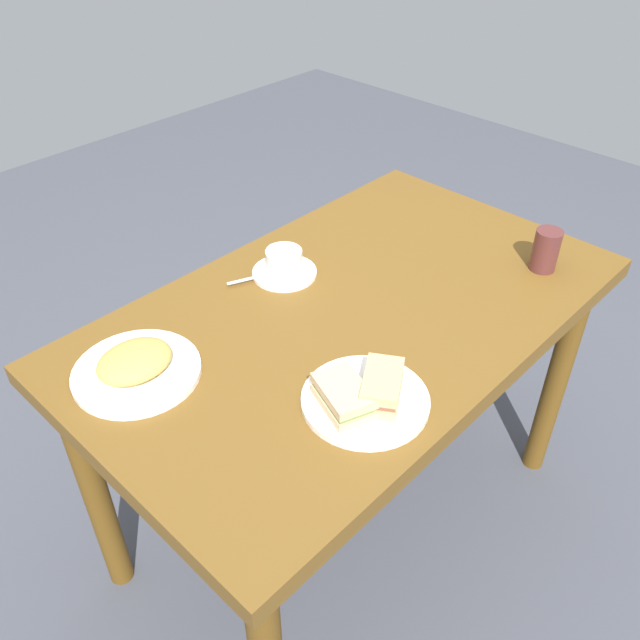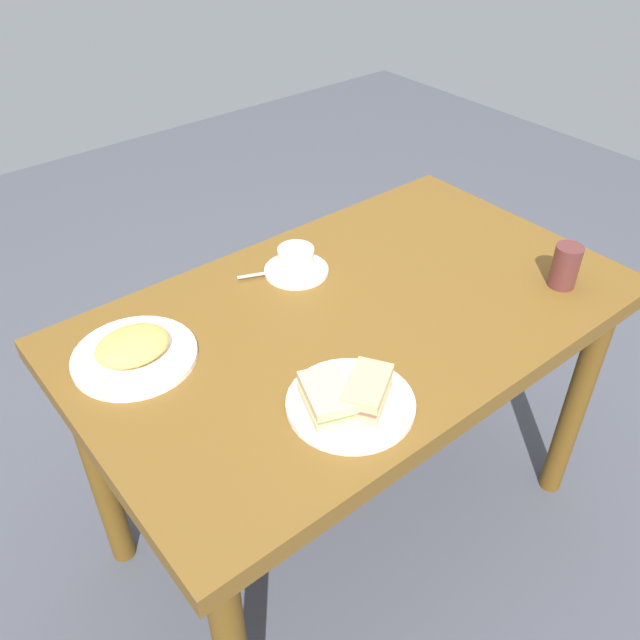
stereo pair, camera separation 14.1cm
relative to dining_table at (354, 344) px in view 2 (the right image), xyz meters
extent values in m
plane|color=#454851|center=(0.00, 0.00, -0.67)|extent=(6.00, 6.00, 0.00)
cube|color=brown|center=(0.00, 0.00, 0.08)|extent=(1.28, 0.76, 0.05)
cylinder|color=brown|center=(-0.57, -0.31, -0.31)|extent=(0.06, 0.06, 0.72)
cylinder|color=brown|center=(0.57, -0.31, -0.31)|extent=(0.06, 0.06, 0.72)
cylinder|color=brown|center=(-0.57, 0.31, -0.31)|extent=(0.06, 0.06, 0.72)
cylinder|color=white|center=(0.21, 0.22, 0.11)|extent=(0.25, 0.25, 0.01)
cube|color=tan|center=(0.19, 0.24, 0.12)|extent=(0.14, 0.12, 0.02)
cube|color=brown|center=(0.19, 0.24, 0.14)|extent=(0.13, 0.11, 0.01)
cube|color=tan|center=(0.19, 0.24, 0.16)|extent=(0.14, 0.12, 0.02)
cube|color=#D4B482|center=(0.25, 0.20, 0.12)|extent=(0.12, 0.14, 0.02)
cube|color=olive|center=(0.25, 0.20, 0.14)|extent=(0.11, 0.13, 0.01)
cube|color=#D2AE80|center=(0.25, 0.20, 0.15)|extent=(0.12, 0.14, 0.02)
cylinder|color=white|center=(0.01, -0.21, 0.11)|extent=(0.16, 0.16, 0.01)
cylinder|color=white|center=(0.01, -0.21, 0.14)|extent=(0.09, 0.09, 0.06)
cylinder|color=#A48542|center=(0.01, -0.21, 0.16)|extent=(0.08, 0.08, 0.01)
torus|color=white|center=(0.00, -0.25, 0.14)|extent=(0.02, 0.04, 0.04)
cube|color=silver|center=(0.11, -0.25, 0.11)|extent=(0.07, 0.04, 0.00)
ellipsoid|color=silver|center=(0.07, -0.23, 0.11)|extent=(0.03, 0.03, 0.01)
cylinder|color=white|center=(0.46, -0.16, 0.11)|extent=(0.26, 0.26, 0.01)
ellipsoid|color=gold|center=(0.46, -0.16, 0.14)|extent=(0.15, 0.13, 0.04)
cylinder|color=#582A27|center=(-0.44, 0.23, 0.15)|extent=(0.06, 0.06, 0.11)
camera|label=1|loc=(0.92, 0.78, 1.00)|focal=37.14mm
camera|label=2|loc=(0.81, 0.88, 1.00)|focal=37.14mm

